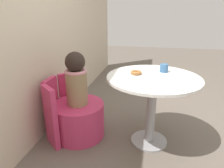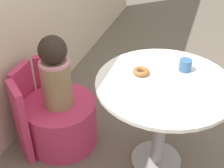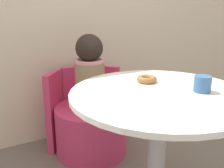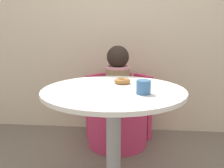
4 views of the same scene
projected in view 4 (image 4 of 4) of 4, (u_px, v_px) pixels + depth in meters
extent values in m
cube|color=beige|center=(121.00, 14.00, 2.61)|extent=(6.00, 0.06, 2.40)
cylinder|color=#99999E|center=(114.00, 144.00, 1.66)|extent=(0.09, 0.09, 0.67)
cylinder|color=white|center=(114.00, 91.00, 1.59)|extent=(0.87, 0.87, 0.02)
cylinder|color=#C63360|center=(118.00, 125.00, 2.43)|extent=(0.55, 0.55, 0.37)
cube|color=#C63360|center=(120.00, 103.00, 2.70)|extent=(0.23, 0.05, 0.63)
cube|color=#C63360|center=(142.00, 106.00, 2.57)|extent=(0.19, 0.21, 0.63)
cube|color=#C63360|center=(96.00, 105.00, 2.61)|extent=(0.19, 0.21, 0.63)
cylinder|color=#937A56|center=(118.00, 87.00, 2.35)|extent=(0.22, 0.22, 0.36)
torus|color=pink|center=(118.00, 68.00, 2.32)|extent=(0.22, 0.22, 0.04)
sphere|color=black|center=(118.00, 57.00, 2.30)|extent=(0.20, 0.20, 0.20)
torus|color=#9E6633|center=(122.00, 81.00, 1.74)|extent=(0.11, 0.11, 0.03)
cylinder|color=#386699|center=(143.00, 87.00, 1.47)|extent=(0.08, 0.08, 0.08)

